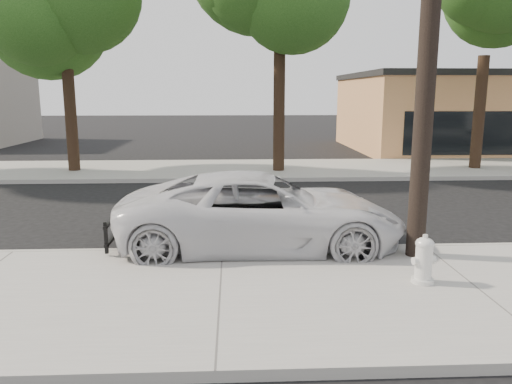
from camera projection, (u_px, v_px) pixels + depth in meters
ground at (224, 227)px, 11.83m from camera, size 120.00×120.00×0.00m
near_sidewalk at (220, 296)px, 7.61m from camera, size 90.00×4.40×0.15m
far_sidewalk at (228, 170)px, 20.14m from camera, size 90.00×5.00×0.15m
curb_near at (223, 251)px, 9.76m from camera, size 90.00×0.12×0.16m
tree_b at (67, 9)px, 18.26m from camera, size 4.34×4.20×8.45m
tree_d at (495, 5)px, 18.84m from camera, size 4.50×4.35×8.75m
police_cruiser at (262, 212)px, 9.98m from camera, size 5.66×2.66×1.57m
fire_hydrant at (424, 261)px, 7.91m from camera, size 0.40×0.36×0.74m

